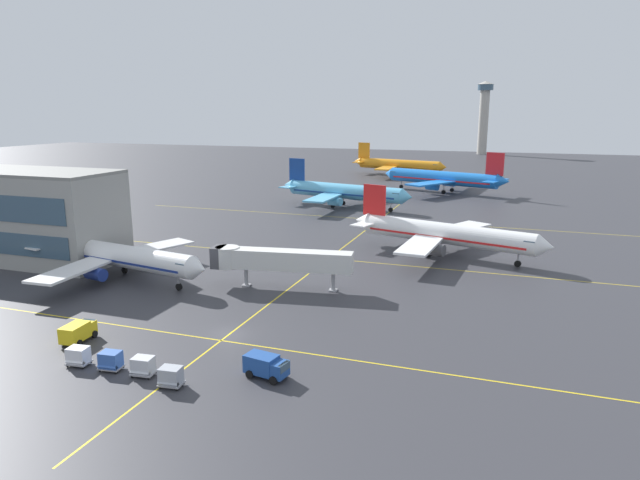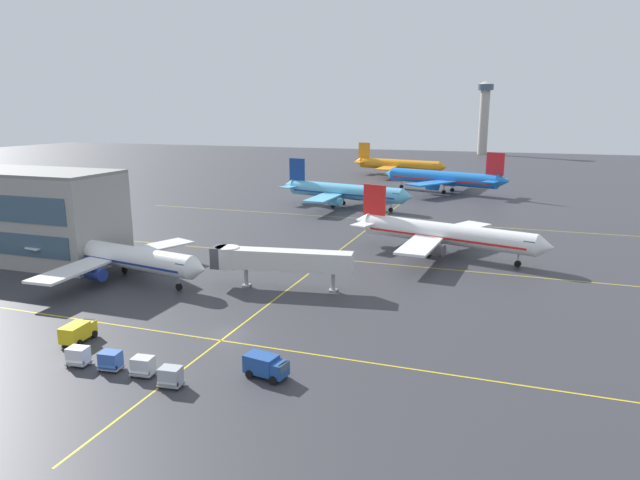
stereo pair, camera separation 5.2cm
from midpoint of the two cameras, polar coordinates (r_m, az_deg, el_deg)
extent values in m
plane|color=#333338|center=(64.67, -9.10, -9.33)|extent=(600.00, 600.00, 0.00)
cylinder|color=white|center=(87.93, -19.61, -1.47)|extent=(28.04, 7.87, 3.31)
cone|color=white|center=(77.54, -12.16, -2.87)|extent=(2.77, 3.57, 3.24)
cone|color=white|center=(99.65, -25.52, -0.14)|extent=(3.27, 3.56, 3.14)
cube|color=navy|center=(97.13, -24.95, 1.86)|extent=(4.18, 1.00, 5.23)
cube|color=white|center=(96.73, -26.12, -0.57)|extent=(3.50, 4.93, 0.21)
cube|color=white|center=(99.71, -23.69, 0.04)|extent=(3.50, 4.93, 0.21)
cube|color=white|center=(84.22, -23.72, -2.80)|extent=(5.09, 13.25, 0.35)
cube|color=white|center=(93.54, -16.58, -0.74)|extent=(9.01, 13.82, 0.35)
cylinder|color=navy|center=(85.40, -21.71, -3.20)|extent=(3.22, 2.29, 1.83)
cylinder|color=navy|center=(91.15, -17.35, -1.88)|extent=(3.22, 2.29, 1.83)
cube|color=#385166|center=(78.71, -13.28, -2.33)|extent=(2.05, 3.26, 0.61)
cube|color=navy|center=(88.03, -19.59, -1.73)|extent=(25.85, 7.53, 0.31)
cylinder|color=#99999E|center=(80.57, -14.11, -3.96)|extent=(0.24, 0.24, 1.44)
cylinder|color=black|center=(80.84, -14.07, -4.61)|extent=(1.01, 0.54, 0.96)
cylinder|color=#99999E|center=(88.34, -21.35, -2.97)|extent=(0.24, 0.24, 1.44)
cylinder|color=black|center=(88.59, -21.30, -3.57)|extent=(1.01, 0.54, 0.96)
cylinder|color=#99999E|center=(91.17, -19.19, -2.32)|extent=(0.24, 0.24, 1.44)
cylinder|color=black|center=(91.41, -19.14, -2.90)|extent=(1.01, 0.54, 0.96)
cylinder|color=white|center=(98.33, 12.61, 0.64)|extent=(30.02, 11.82, 3.59)
cone|color=white|center=(93.44, 21.84, -0.63)|extent=(3.33, 4.06, 3.52)
cone|color=white|center=(105.63, 4.30, 1.97)|extent=(3.85, 4.11, 3.41)
cube|color=red|center=(103.70, 5.51, 4.02)|extent=(4.45, 1.58, 5.67)
cube|color=white|center=(102.24, 4.43, 1.60)|extent=(4.26, 5.55, 0.23)
cube|color=white|center=(107.05, 6.00, 2.08)|extent=(4.26, 5.55, 0.23)
cube|color=white|center=(91.67, 10.07, -0.50)|extent=(5.91, 14.48, 0.38)
cube|color=white|center=(106.08, 13.83, 1.16)|extent=(11.00, 14.81, 0.38)
cylinder|color=#4C4C51|center=(94.26, 11.48, -0.96)|extent=(3.63, 2.80, 1.98)
cylinder|color=#4C4C51|center=(103.10, 13.73, 0.12)|extent=(3.63, 2.80, 1.98)
cube|color=#385166|center=(93.83, 20.59, -0.15)|extent=(2.55, 3.64, 0.66)
cube|color=red|center=(98.43, 12.59, 0.38)|extent=(27.71, 11.19, 0.34)
cylinder|color=#99999E|center=(94.94, 19.36, -1.66)|extent=(0.26, 0.26, 1.56)
cylinder|color=black|center=(95.20, 19.31, -2.27)|extent=(1.12, 0.70, 1.04)
cylinder|color=#99999E|center=(97.38, 10.95, -0.80)|extent=(0.26, 0.26, 1.56)
cylinder|color=black|center=(97.63, 10.92, -1.39)|extent=(1.12, 0.70, 1.04)
cylinder|color=#99999E|center=(101.76, 12.11, -0.26)|extent=(0.26, 0.26, 1.56)
cylinder|color=black|center=(102.00, 12.08, -0.83)|extent=(1.12, 0.70, 1.04)
cylinder|color=#5BB7E5|center=(144.75, 2.53, 4.93)|extent=(31.95, 11.19, 3.79)
cone|color=#5BB7E5|center=(136.91, 8.79, 4.32)|extent=(3.40, 4.22, 3.72)
cone|color=#5BB7E5|center=(154.25, -3.13, 5.57)|extent=(3.95, 4.25, 3.60)
cube|color=navy|center=(152.25, -2.36, 7.11)|extent=(4.74, 1.48, 5.99)
cube|color=#5BB7E5|center=(150.63, -3.16, 5.39)|extent=(4.33, 5.80, 0.24)
cube|color=#5BB7E5|center=(155.47, -1.85, 5.64)|extent=(4.33, 5.80, 0.24)
cube|color=#5BB7E5|center=(138.19, 0.38, 4.30)|extent=(5.60, 15.12, 0.40)
cube|color=#5BB7E5|center=(152.62, 3.82, 5.10)|extent=(11.15, 15.75, 0.40)
cylinder|color=#5BB7E5|center=(140.52, 1.51, 3.91)|extent=(3.79, 2.84, 2.10)
cylinder|color=#5BB7E5|center=(149.38, 3.60, 4.43)|extent=(3.79, 2.84, 2.10)
cube|color=#385166|center=(137.77, 7.92, 4.64)|extent=(2.57, 3.82, 0.70)
cube|color=navy|center=(144.82, 2.53, 4.74)|extent=(29.47, 10.63, 0.36)
cylinder|color=#99999E|center=(139.08, 7.14, 3.49)|extent=(0.28, 0.28, 1.65)
cylinder|color=black|center=(139.26, 7.13, 3.04)|extent=(1.17, 0.69, 1.10)
cylinder|color=#99999E|center=(143.93, 1.31, 3.91)|extent=(0.28, 0.28, 1.65)
cylinder|color=black|center=(144.11, 1.30, 3.47)|extent=(1.17, 0.69, 1.10)
cylinder|color=#99999E|center=(148.32, 2.36, 4.17)|extent=(0.28, 0.28, 1.65)
cylinder|color=black|center=(148.50, 2.36, 3.75)|extent=(1.17, 0.69, 1.10)
cylinder|color=blue|center=(175.11, 12.20, 6.16)|extent=(33.86, 15.13, 4.09)
cone|color=blue|center=(184.05, 6.98, 6.67)|extent=(3.95, 4.70, 4.01)
cone|color=blue|center=(167.60, 18.02, 5.67)|extent=(4.52, 4.80, 3.88)
cube|color=red|center=(168.12, 17.24, 7.33)|extent=(5.00, 2.06, 6.45)
cube|color=blue|center=(171.39, 17.70, 5.84)|extent=(5.08, 6.41, 0.26)
cube|color=blue|center=(165.41, 16.89, 5.65)|extent=(5.08, 6.41, 0.26)
cube|color=blue|center=(182.92, 13.78, 6.15)|extent=(7.55, 16.70, 0.43)
cube|color=blue|center=(166.61, 11.11, 5.65)|extent=(13.12, 16.70, 0.43)
cylinder|color=blue|center=(180.44, 12.90, 5.66)|extent=(4.19, 3.33, 2.26)
cylinder|color=blue|center=(170.50, 11.26, 5.33)|extent=(4.19, 3.33, 2.26)
cube|color=#385166|center=(182.72, 7.65, 6.79)|extent=(3.06, 4.19, 0.75)
cube|color=red|center=(175.17, 12.19, 5.99)|extent=(31.27, 14.27, 0.39)
cylinder|color=#99999E|center=(182.00, 8.21, 5.73)|extent=(0.30, 0.30, 1.77)
cylinder|color=black|center=(182.15, 8.19, 5.36)|extent=(1.28, 0.84, 1.18)
cylinder|color=#99999E|center=(177.00, 13.19, 5.32)|extent=(0.30, 0.30, 1.77)
cylinder|color=black|center=(177.16, 13.17, 4.94)|extent=(1.28, 0.84, 1.18)
cylinder|color=#99999E|center=(172.00, 12.38, 5.14)|extent=(0.30, 0.30, 1.77)
cylinder|color=black|center=(172.16, 12.36, 4.75)|extent=(1.28, 0.84, 1.18)
cylinder|color=orange|center=(217.95, 7.97, 7.55)|extent=(32.38, 11.32, 3.84)
cone|color=orange|center=(211.20, 12.31, 7.20)|extent=(3.44, 4.28, 3.77)
cone|color=orange|center=(225.98, 3.85, 7.93)|extent=(4.00, 4.31, 3.65)
cube|color=orange|center=(224.38, 4.46, 9.00)|extent=(4.81, 1.49, 6.07)
cube|color=orange|center=(222.31, 3.95, 7.85)|extent=(4.38, 5.87, 0.24)
cube|color=orange|center=(227.62, 4.70, 7.96)|extent=(4.38, 5.87, 0.24)
cube|color=orange|center=(210.72, 6.72, 7.23)|extent=(5.67, 15.31, 0.40)
cube|color=orange|center=(226.21, 8.67, 7.56)|extent=(11.29, 15.96, 0.40)
cylinder|color=#333338|center=(213.32, 7.40, 6.93)|extent=(3.84, 2.87, 2.12)
cylinder|color=#333338|center=(222.81, 8.58, 7.15)|extent=(3.84, 2.87, 2.12)
cube|color=#385166|center=(211.97, 11.72, 7.40)|extent=(2.60, 3.87, 0.71)
cube|color=orange|center=(218.00, 7.97, 7.42)|extent=(29.87, 10.75, 0.36)
cylinder|color=#99999E|center=(213.01, 11.18, 6.63)|extent=(0.28, 0.28, 1.67)
cylinder|color=black|center=(213.13, 11.16, 6.33)|extent=(1.19, 0.70, 1.11)
cylinder|color=#99999E|center=(216.69, 7.17, 6.88)|extent=(0.28, 0.28, 1.67)
cylinder|color=black|center=(216.81, 7.16, 6.59)|extent=(1.19, 0.70, 1.11)
cylinder|color=#99999E|center=(221.42, 7.77, 6.99)|extent=(0.28, 0.28, 1.67)
cylinder|color=black|center=(221.54, 7.76, 6.71)|extent=(1.19, 0.70, 1.11)
cube|color=yellow|center=(63.06, -9.98, -9.96)|extent=(120.35, 0.20, 0.01)
cube|color=yellow|center=(94.88, 0.83, -1.89)|extent=(120.35, 0.20, 0.01)
cube|color=yellow|center=(129.26, 6.01, 2.05)|extent=(120.35, 0.20, 0.01)
cube|color=yellow|center=(94.88, 0.83, -1.89)|extent=(0.20, 120.80, 0.01)
cube|color=#1E4793|center=(54.30, -5.95, -12.30)|extent=(3.27, 2.36, 1.70)
cube|color=#1E4793|center=(53.37, -4.18, -12.90)|extent=(1.57, 1.99, 1.40)
cube|color=#385166|center=(52.98, -3.72, -12.68)|extent=(0.61, 1.64, 0.70)
cylinder|color=black|center=(53.00, -4.78, -13.96)|extent=(0.83, 0.41, 0.80)
cylinder|color=black|center=(54.42, -3.66, -13.18)|extent=(0.83, 0.41, 0.80)
cylinder|color=black|center=(54.34, -7.14, -13.30)|extent=(0.83, 0.41, 0.80)
cylinder|color=black|center=(55.73, -5.97, -12.57)|extent=(0.83, 0.41, 0.80)
cube|color=yellow|center=(66.29, -23.52, -8.56)|extent=(2.15, 3.15, 1.70)
cube|color=yellow|center=(67.77, -22.50, -8.14)|extent=(1.90, 1.45, 1.40)
cube|color=#385166|center=(68.02, -22.28, -7.72)|extent=(1.62, 0.49, 0.70)
cylinder|color=black|center=(67.43, -21.82, -8.82)|extent=(0.35, 0.82, 0.80)
cylinder|color=black|center=(68.53, -23.12, -8.58)|extent=(0.35, 0.82, 0.80)
cylinder|color=black|center=(65.53, -23.16, -9.58)|extent=(0.35, 0.82, 0.80)
cylinder|color=black|center=(66.66, -24.48, -9.32)|extent=(0.35, 0.82, 0.80)
cube|color=#99999E|center=(61.20, -23.17, -11.29)|extent=(2.26, 1.82, 0.12)
cube|color=silver|center=(60.89, -23.24, -10.59)|extent=(2.05, 1.64, 1.50)
cube|color=silver|center=(60.66, -23.53, -11.26)|extent=(1.95, 0.77, 0.57)
cylinder|color=#99999E|center=(60.45, -22.11, -11.50)|extent=(0.70, 0.16, 0.08)
cylinder|color=black|center=(60.35, -22.84, -11.79)|extent=(0.25, 0.13, 0.24)
cylinder|color=black|center=(61.26, -22.15, -11.36)|extent=(0.25, 0.13, 0.24)
cylinder|color=black|center=(61.31, -24.15, -11.52)|extent=(0.25, 0.13, 0.24)
cylinder|color=black|center=(62.21, -23.46, -11.10)|extent=(0.25, 0.13, 0.24)
cube|color=#99999E|center=(59.05, -20.34, -11.94)|extent=(2.26, 1.82, 0.12)
cube|color=#335BAD|center=(58.72, -20.40, -11.22)|extent=(2.05, 1.64, 1.50)
cube|color=#335BAD|center=(58.49, -20.68, -11.91)|extent=(1.95, 0.77, 0.57)
cylinder|color=#99999E|center=(58.36, -19.20, -12.15)|extent=(0.70, 0.16, 0.08)
cylinder|color=black|center=(58.22, -19.94, -12.47)|extent=(0.25, 0.13, 0.24)
cylinder|color=black|center=(59.15, -19.29, -12.00)|extent=(0.25, 0.13, 0.24)
cylinder|color=black|center=(59.11, -21.36, -12.19)|extent=(0.25, 0.13, 0.24)
cylinder|color=black|center=(60.03, -20.69, -11.74)|extent=(0.25, 0.13, 0.24)
cube|color=#99999E|center=(56.93, -17.39, -12.67)|extent=(2.26, 1.82, 0.12)
cube|color=silver|center=(56.59, -17.45, -11.93)|extent=(2.05, 1.64, 1.50)
cube|color=silver|center=(56.35, -17.72, -12.65)|extent=(1.95, 0.77, 0.57)
cylinder|color=#99999E|center=(56.30, -16.17, -12.88)|extent=(0.70, 0.16, 0.08)
cylinder|color=black|center=(56.12, -16.93, -13.22)|extent=(0.25, 0.13, 0.24)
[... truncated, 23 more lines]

